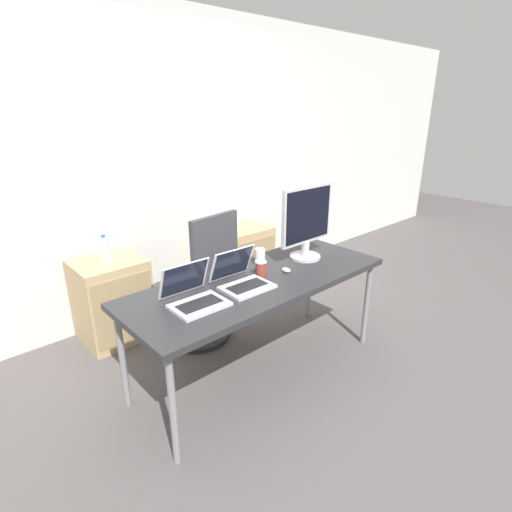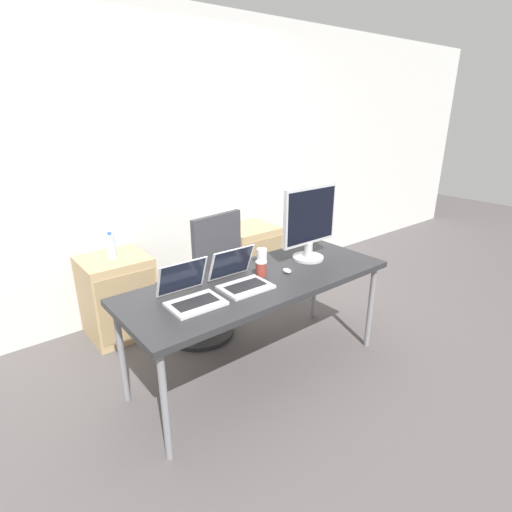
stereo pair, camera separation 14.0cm
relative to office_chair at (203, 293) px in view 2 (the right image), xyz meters
The scene contains 13 objects.
ground_plane 0.75m from the office_chair, 84.22° to the right, with size 14.00×14.00×0.00m, color #514C4C.
wall_back 1.19m from the office_chair, 85.35° to the left, with size 10.00×0.05×2.60m.
desk 0.68m from the office_chair, 84.22° to the right, with size 1.86×0.71×0.72m.
office_chair is the anchor object (origin of this frame).
cabinet_left 0.72m from the office_chair, 135.41° to the left, with size 0.51×0.48×0.67m.
cabinet_right 0.99m from the office_chair, 30.64° to the left, with size 0.51×0.48×0.67m.
water_bottle 0.81m from the office_chair, 135.28° to the left, with size 0.07×0.07×0.21m.
laptop_left 0.74m from the office_chair, 98.82° to the right, with size 0.32×0.32×0.23m.
laptop_right 0.87m from the office_chair, 125.77° to the right, with size 0.32×0.32×0.23m.
monitor 1.01m from the office_chair, 44.47° to the right, with size 0.50×0.23×0.55m.
mouse 0.80m from the office_chair, 67.87° to the right, with size 0.05×0.07×0.03m.
coffee_cup_white 0.62m from the office_chair, 61.25° to the right, with size 0.07×0.07×0.12m.
coffee_cup_brown 0.71m from the office_chair, 80.00° to the right, with size 0.08×0.08×0.10m.
Camera 2 is at (-1.54, -1.87, 1.79)m, focal length 28.00 mm.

